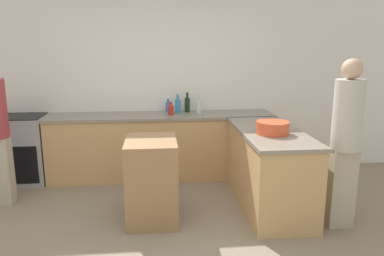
# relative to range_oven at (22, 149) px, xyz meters

# --- Properties ---
(ground_plane) EXTENTS (14.00, 14.00, 0.00)m
(ground_plane) POSITION_rel_range_oven_xyz_m (1.90, -2.02, -0.46)
(ground_plane) COLOR gray
(wall_back) EXTENTS (8.00, 0.06, 2.70)m
(wall_back) POSITION_rel_range_oven_xyz_m (1.90, 0.33, 0.89)
(wall_back) COLOR white
(wall_back) RESTS_ON ground_plane
(counter_back) EXTENTS (3.12, 0.62, 0.90)m
(counter_back) POSITION_rel_range_oven_xyz_m (1.90, 0.00, -0.00)
(counter_back) COLOR tan
(counter_back) RESTS_ON ground_plane
(counter_peninsula) EXTENTS (0.69, 1.63, 0.90)m
(counter_peninsula) POSITION_rel_range_oven_xyz_m (3.12, -1.10, -0.00)
(counter_peninsula) COLOR tan
(counter_peninsula) RESTS_ON ground_plane
(range_oven) EXTENTS (0.68, 0.60, 0.92)m
(range_oven) POSITION_rel_range_oven_xyz_m (0.00, 0.00, 0.00)
(range_oven) COLOR #99999E
(range_oven) RESTS_ON ground_plane
(island_table) EXTENTS (0.53, 0.69, 0.88)m
(island_table) POSITION_rel_range_oven_xyz_m (1.78, -1.32, -0.01)
(island_table) COLOR #997047
(island_table) RESTS_ON ground_plane
(mixing_bowl) EXTENTS (0.35, 0.35, 0.14)m
(mixing_bowl) POSITION_rel_range_oven_xyz_m (3.09, -1.27, 0.52)
(mixing_bowl) COLOR #DB512D
(mixing_bowl) RESTS_ON counter_peninsula
(dish_soap_bottle) EXTENTS (0.08, 0.08, 0.26)m
(dish_soap_bottle) POSITION_rel_range_oven_xyz_m (2.14, 0.10, 0.55)
(dish_soap_bottle) COLOR #338CBF
(dish_soap_bottle) RESTS_ON counter_back
(wine_bottle_dark) EXTENTS (0.07, 0.07, 0.28)m
(wine_bottle_dark) POSITION_rel_range_oven_xyz_m (2.28, 0.15, 0.56)
(wine_bottle_dark) COLOR black
(wine_bottle_dark) RESTS_ON counter_back
(vinegar_bottle_clear) EXTENTS (0.07, 0.07, 0.25)m
(vinegar_bottle_clear) POSITION_rel_range_oven_xyz_m (2.43, 0.03, 0.55)
(vinegar_bottle_clear) COLOR silver
(vinegar_bottle_clear) RESTS_ON counter_back
(hot_sauce_bottle) EXTENTS (0.08, 0.08, 0.18)m
(hot_sauce_bottle) POSITION_rel_range_oven_xyz_m (2.04, -0.05, 0.52)
(hot_sauce_bottle) COLOR red
(hot_sauce_bottle) RESTS_ON counter_back
(water_bottle_blue) EXTENTS (0.07, 0.07, 0.19)m
(water_bottle_blue) POSITION_rel_range_oven_xyz_m (2.01, 0.17, 0.52)
(water_bottle_blue) COLOR #386BB7
(water_bottle_blue) RESTS_ON counter_back
(person_at_peninsula) EXTENTS (0.29, 0.29, 1.73)m
(person_at_peninsula) POSITION_rel_range_oven_xyz_m (3.71, -1.68, 0.50)
(person_at_peninsula) COLOR #ADA38E
(person_at_peninsula) RESTS_ON ground_plane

